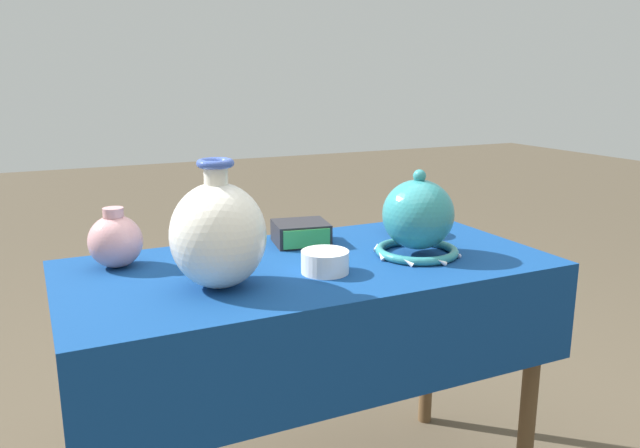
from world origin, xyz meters
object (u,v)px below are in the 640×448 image
(cup_wide_charcoal, at_px, (407,221))
(vase_tall_bulbous, at_px, (218,234))
(vase_dome_bell, at_px, (418,220))
(jar_round_rose, at_px, (115,241))
(pot_squat_porcelain, at_px, (323,262))
(mosaic_tile_box, at_px, (301,233))

(cup_wide_charcoal, bearing_deg, vase_tall_bulbous, -160.85)
(vase_tall_bulbous, distance_m, vase_dome_bell, 0.53)
(jar_round_rose, bearing_deg, vase_dome_bell, -17.47)
(pot_squat_porcelain, relative_size, jar_round_rose, 0.77)
(vase_tall_bulbous, height_order, mosaic_tile_box, vase_tall_bulbous)
(cup_wide_charcoal, height_order, pot_squat_porcelain, cup_wide_charcoal)
(mosaic_tile_box, distance_m, jar_round_rose, 0.49)
(vase_tall_bulbous, height_order, vase_dome_bell, vase_tall_bulbous)
(vase_dome_bell, xyz_separation_m, jar_round_rose, (-0.71, 0.22, -0.03))
(pot_squat_porcelain, bearing_deg, mosaic_tile_box, 77.80)
(cup_wide_charcoal, distance_m, pot_squat_porcelain, 0.44)
(vase_dome_bell, relative_size, pot_squat_porcelain, 2.00)
(vase_dome_bell, relative_size, cup_wide_charcoal, 1.85)
(mosaic_tile_box, bearing_deg, jar_round_rose, -169.61)
(vase_dome_bell, bearing_deg, jar_round_rose, 162.53)
(vase_tall_bulbous, height_order, cup_wide_charcoal, vase_tall_bulbous)
(cup_wide_charcoal, relative_size, pot_squat_porcelain, 1.08)
(vase_tall_bulbous, xyz_separation_m, vase_dome_bell, (0.53, 0.02, -0.03))
(vase_tall_bulbous, distance_m, pot_squat_porcelain, 0.26)
(cup_wide_charcoal, bearing_deg, vase_dome_bell, -116.19)
(cup_wide_charcoal, xyz_separation_m, jar_round_rose, (-0.81, 0.03, 0.03))
(vase_dome_bell, height_order, mosaic_tile_box, vase_dome_bell)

